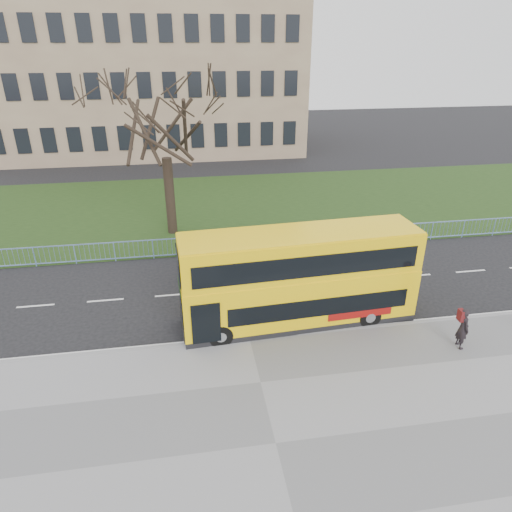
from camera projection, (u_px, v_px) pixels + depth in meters
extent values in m
plane|color=black|center=(244.00, 319.00, 19.27)|extent=(120.00, 120.00, 0.00)
cube|color=slate|center=(276.00, 445.00, 13.23)|extent=(80.00, 10.50, 0.12)
cube|color=gray|center=(249.00, 339.00, 17.86)|extent=(80.00, 0.20, 0.14)
cube|color=#1C3513|center=(216.00, 207.00, 31.99)|extent=(80.00, 15.40, 0.08)
cube|color=#876D56|center=(149.00, 79.00, 46.70)|extent=(30.00, 15.00, 14.00)
cube|color=yellow|center=(298.00, 296.00, 18.62)|extent=(9.57, 2.80, 1.76)
cube|color=yellow|center=(299.00, 274.00, 18.17)|extent=(9.57, 2.80, 0.30)
cube|color=yellow|center=(300.00, 252.00, 17.77)|extent=(9.52, 2.75, 1.58)
cube|color=black|center=(320.00, 308.00, 17.69)|extent=(7.28, 0.46, 0.77)
cube|color=black|center=(309.00, 267.00, 16.82)|extent=(8.69, 0.54, 0.86)
cylinder|color=black|center=(221.00, 336.00, 17.38)|extent=(0.95, 0.31, 0.94)
cylinder|color=black|center=(369.00, 317.00, 18.58)|extent=(0.95, 0.31, 0.94)
imported|color=black|center=(463.00, 328.00, 17.01)|extent=(0.42, 0.62, 1.65)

